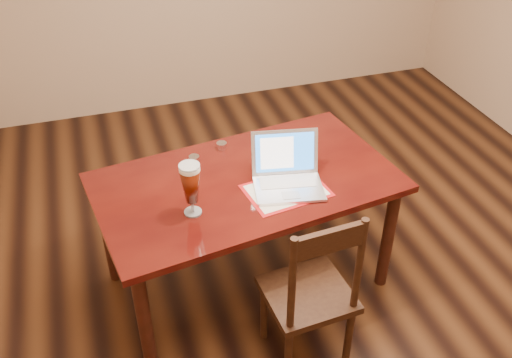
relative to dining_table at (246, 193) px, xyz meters
name	(u,v)px	position (x,y,z in m)	size (l,w,h in m)	color
ground	(318,272)	(0.45, -0.06, -0.68)	(5.00, 5.00, 0.00)	black
dining_table	(246,193)	(0.00, 0.00, 0.00)	(1.74, 1.14, 1.05)	#450F09
dining_chair	(311,294)	(0.14, -0.62, -0.22)	(0.45, 0.43, 0.99)	black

